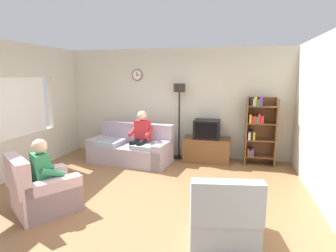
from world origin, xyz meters
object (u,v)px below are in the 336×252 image
object	(u,v)px
armchair_near_bookshelf	(223,218)
armchair_near_window	(43,192)
couch	(131,149)
floor_lamp	(179,100)
person_on_couch	(141,135)
tv_stand	(206,149)
tv	(207,129)
bookshelf	(258,128)
person_in_left_armchair	(48,171)

from	to	relation	value
armchair_near_bookshelf	armchair_near_window	bearing A→B (deg)	177.21
couch	floor_lamp	size ratio (longest dim) A/B	1.08
floor_lamp	armchair_near_bookshelf	distance (m)	3.72
armchair_near_window	person_on_couch	size ratio (longest dim) A/B	0.95
armchair_near_window	armchair_near_bookshelf	distance (m)	2.68
armchair_near_window	armchair_near_bookshelf	bearing A→B (deg)	-2.79
tv_stand	tv	size ratio (longest dim) A/B	1.83
armchair_near_bookshelf	bookshelf	bearing A→B (deg)	78.99
bookshelf	tv	bearing A→B (deg)	-175.31
tv_stand	armchair_near_window	size ratio (longest dim) A/B	0.93
couch	person_in_left_armchair	size ratio (longest dim) A/B	1.78
couch	tv	world-z (taller)	tv
tv_stand	armchair_near_bookshelf	world-z (taller)	armchair_near_bookshelf
couch	armchair_near_bookshelf	distance (m)	3.55
armchair_near_window	tv	bearing A→B (deg)	54.85
couch	tv	size ratio (longest dim) A/B	3.33
floor_lamp	tv	bearing A→B (deg)	-10.06
tv_stand	tv	distance (m)	0.51
couch	person_in_left_armchair	xyz separation A→B (m)	(-0.36, -2.52, 0.29)
couch	bookshelf	distance (m)	3.01
tv_stand	armchair_near_window	world-z (taller)	armchair_near_window
tv_stand	person_on_couch	size ratio (longest dim) A/B	0.89
floor_lamp	armchair_near_bookshelf	bearing A→B (deg)	-69.70
person_in_left_armchair	armchair_near_bookshelf	bearing A→B (deg)	-4.43
couch	tv_stand	xyz separation A→B (m)	(1.74, 0.49, -0.03)
floor_lamp	person_on_couch	xyz separation A→B (m)	(-0.76, -0.70, -0.75)
armchair_near_window	armchair_near_bookshelf	xyz separation A→B (m)	(2.68, -0.13, 0.00)
bookshelf	person_on_couch	distance (m)	2.71
person_on_couch	person_in_left_armchair	bearing A→B (deg)	-104.98
couch	bookshelf	bearing A→B (deg)	10.89
armchair_near_window	person_in_left_armchair	xyz separation A→B (m)	(0.05, 0.07, 0.32)
armchair_near_window	armchair_near_bookshelf	size ratio (longest dim) A/B	1.18
bookshelf	armchair_near_bookshelf	distance (m)	3.39
person_on_couch	couch	bearing A→B (deg)	159.05
tv_stand	tv	xyz separation A→B (m)	(0.00, -0.02, 0.51)
tv_stand	couch	bearing A→B (deg)	-164.34
floor_lamp	person_in_left_armchair	bearing A→B (deg)	-114.34
armchair_near_bookshelf	person_in_left_armchair	world-z (taller)	person_in_left_armchair
armchair_near_bookshelf	person_in_left_armchair	xyz separation A→B (m)	(-2.63, 0.20, 0.32)
person_on_couch	tv	bearing A→B (deg)	21.48
bookshelf	person_on_couch	bearing A→B (deg)	-165.70
tv	armchair_near_window	bearing A→B (deg)	-125.15
tv_stand	floor_lamp	bearing A→B (deg)	171.90
tv_stand	floor_lamp	distance (m)	1.36
tv	armchair_near_bookshelf	distance (m)	3.27
bookshelf	armchair_near_window	bearing A→B (deg)	-136.49
armchair_near_bookshelf	person_on_couch	world-z (taller)	person_on_couch
floor_lamp	armchair_near_window	xyz separation A→B (m)	(-1.46, -3.18, -1.16)
armchair_near_bookshelf	floor_lamp	bearing A→B (deg)	110.30
bookshelf	armchair_near_window	size ratio (longest dim) A/B	1.34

